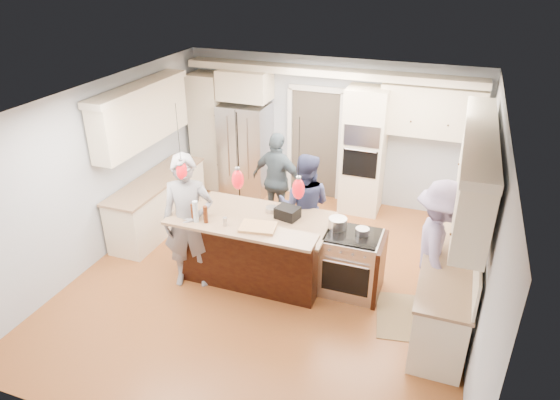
# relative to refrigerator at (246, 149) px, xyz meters

# --- Properties ---
(ground_plane) EXTENTS (6.00, 6.00, 0.00)m
(ground_plane) POSITION_rel_refrigerator_xyz_m (1.55, -2.64, -0.90)
(ground_plane) COLOR #B05F30
(ground_plane) RESTS_ON ground
(room_shell) EXTENTS (5.54, 6.04, 2.72)m
(room_shell) POSITION_rel_refrigerator_xyz_m (1.55, -2.64, 0.92)
(room_shell) COLOR #B2BCC6
(room_shell) RESTS_ON ground
(refrigerator) EXTENTS (0.90, 0.70, 1.80)m
(refrigerator) POSITION_rel_refrigerator_xyz_m (0.00, 0.00, 0.00)
(refrigerator) COLOR #B7B7BC
(refrigerator) RESTS_ON ground
(oven_column) EXTENTS (0.72, 0.69, 2.30)m
(oven_column) POSITION_rel_refrigerator_xyz_m (2.30, 0.03, 0.25)
(oven_column) COLOR beige
(oven_column) RESTS_ON ground
(back_upper_cabinets) EXTENTS (5.30, 0.61, 2.54)m
(back_upper_cabinets) POSITION_rel_refrigerator_xyz_m (0.80, 0.12, 0.77)
(back_upper_cabinets) COLOR beige
(back_upper_cabinets) RESTS_ON ground
(right_counter_run) EXTENTS (0.64, 3.10, 2.51)m
(right_counter_run) POSITION_rel_refrigerator_xyz_m (3.99, -2.34, 0.16)
(right_counter_run) COLOR beige
(right_counter_run) RESTS_ON ground
(left_cabinets) EXTENTS (0.64, 2.30, 2.51)m
(left_cabinets) POSITION_rel_refrigerator_xyz_m (-0.89, -1.84, 0.16)
(left_cabinets) COLOR beige
(left_cabinets) RESTS_ON ground
(kitchen_island) EXTENTS (2.10, 1.46, 1.12)m
(kitchen_island) POSITION_rel_refrigerator_xyz_m (1.30, -2.57, -0.41)
(kitchen_island) COLOR black
(kitchen_island) RESTS_ON ground
(island_range) EXTENTS (0.82, 0.71, 0.92)m
(island_range) POSITION_rel_refrigerator_xyz_m (2.71, -2.49, -0.44)
(island_range) COLOR #B7B7BC
(island_range) RESTS_ON ground
(pendant_lights) EXTENTS (1.75, 0.15, 1.03)m
(pendant_lights) POSITION_rel_refrigerator_xyz_m (1.30, -3.15, 0.90)
(pendant_lights) COLOR black
(pendant_lights) RESTS_ON ground
(person_bar_end) EXTENTS (0.85, 0.70, 1.99)m
(person_bar_end) POSITION_rel_refrigerator_xyz_m (0.49, -3.09, 0.10)
(person_bar_end) COLOR gray
(person_bar_end) RESTS_ON ground
(person_far_left) EXTENTS (0.89, 0.72, 1.70)m
(person_far_left) POSITION_rel_refrigerator_xyz_m (1.77, -1.79, -0.05)
(person_far_left) COLOR navy
(person_far_left) RESTS_ON ground
(person_far_right) EXTENTS (1.06, 0.62, 1.69)m
(person_far_right) POSITION_rel_refrigerator_xyz_m (1.05, -1.04, -0.05)
(person_far_right) COLOR #465763
(person_far_right) RESTS_ON ground
(person_range_side) EXTENTS (0.90, 1.31, 1.87)m
(person_range_side) POSITION_rel_refrigerator_xyz_m (3.80, -2.49, 0.03)
(person_range_side) COLOR #9788B7
(person_range_side) RESTS_ON ground
(floor_rug) EXTENTS (0.82, 1.07, 0.01)m
(floor_rug) POSITION_rel_refrigerator_xyz_m (3.49, -2.84, -0.89)
(floor_rug) COLOR #8D744D
(floor_rug) RESTS_ON ground
(water_bottle) EXTENTS (0.08, 0.08, 0.30)m
(water_bottle) POSITION_rel_refrigerator_xyz_m (0.70, -3.22, 0.37)
(water_bottle) COLOR silver
(water_bottle) RESTS_ON kitchen_island
(beer_bottle_a) EXTENTS (0.07, 0.07, 0.26)m
(beer_bottle_a) POSITION_rel_refrigerator_xyz_m (0.46, -3.11, 0.35)
(beer_bottle_a) COLOR #4C210D
(beer_bottle_a) RESTS_ON kitchen_island
(beer_bottle_b) EXTENTS (0.08, 0.08, 0.24)m
(beer_bottle_b) POSITION_rel_refrigerator_xyz_m (0.65, -3.21, 0.34)
(beer_bottle_b) COLOR #4C210D
(beer_bottle_b) RESTS_ON kitchen_island
(beer_bottle_c) EXTENTS (0.08, 0.08, 0.24)m
(beer_bottle_c) POSITION_rel_refrigerator_xyz_m (0.83, -3.20, 0.34)
(beer_bottle_c) COLOR #4C210D
(beer_bottle_c) RESTS_ON kitchen_island
(drink_can) EXTENTS (0.07, 0.07, 0.12)m
(drink_can) POSITION_rel_refrigerator_xyz_m (1.11, -3.18, 0.28)
(drink_can) COLOR #B7B7BC
(drink_can) RESTS_ON kitchen_island
(cutting_board) EXTENTS (0.51, 0.40, 0.04)m
(cutting_board) POSITION_rel_refrigerator_xyz_m (1.54, -3.11, 0.24)
(cutting_board) COLOR tan
(cutting_board) RESTS_ON kitchen_island
(pot_large) EXTENTS (0.26, 0.26, 0.15)m
(pot_large) POSITION_rel_refrigerator_xyz_m (2.44, -2.40, 0.10)
(pot_large) COLOR #B7B7BC
(pot_large) RESTS_ON island_range
(pot_small) EXTENTS (0.19, 0.19, 0.09)m
(pot_small) POSITION_rel_refrigerator_xyz_m (2.80, -2.46, 0.07)
(pot_small) COLOR #B7B7BC
(pot_small) RESTS_ON island_range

